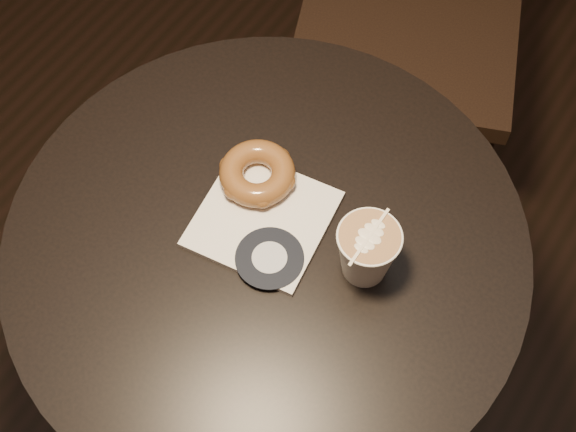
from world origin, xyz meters
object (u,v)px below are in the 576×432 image
(pastry_bag, at_px, (263,219))
(latte_cup, at_px, (367,253))
(cafe_table, at_px, (269,299))
(doughnut, at_px, (257,173))

(pastry_bag, xyz_separation_m, latte_cup, (0.15, 0.01, 0.04))
(cafe_table, height_order, pastry_bag, pastry_bag)
(doughnut, bearing_deg, latte_cup, -9.12)
(doughnut, distance_m, latte_cup, 0.19)
(cafe_table, relative_size, doughnut, 7.25)
(pastry_bag, relative_size, latte_cup, 1.84)
(pastry_bag, relative_size, doughnut, 1.61)
(pastry_bag, bearing_deg, doughnut, 123.18)
(doughnut, relative_size, latte_cup, 1.14)
(pastry_bag, distance_m, doughnut, 0.06)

